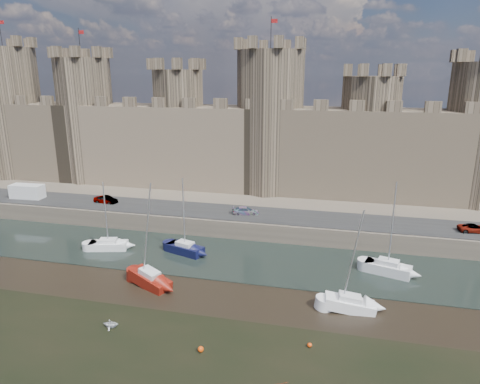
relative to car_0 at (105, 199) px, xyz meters
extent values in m
cube|color=black|center=(21.23, -10.07, -3.07)|extent=(160.00, 12.00, 0.08)
cube|color=#4C443A|center=(21.23, 25.93, -1.86)|extent=(160.00, 60.00, 2.50)
cube|color=black|center=(21.23, -0.07, -0.56)|extent=(160.00, 7.00, 0.10)
cube|color=#42382B|center=(21.23, 13.93, 6.39)|extent=(100.00, 9.00, 14.00)
cylinder|color=#42382B|center=(-26.77, 13.93, 11.39)|extent=(11.00, 11.00, 24.00)
cylinder|color=black|center=(-26.77, 13.93, 25.89)|extent=(0.10, 0.10, 5.00)
cube|color=maroon|center=(-26.27, 13.93, 27.69)|extent=(1.00, 0.03, 0.60)
cylinder|color=#42382B|center=(-10.77, 13.93, 10.39)|extent=(10.00, 10.00, 22.00)
cylinder|color=black|center=(-10.77, 13.93, 23.89)|extent=(0.10, 0.10, 5.00)
cube|color=maroon|center=(-10.27, 13.93, 25.69)|extent=(1.00, 0.03, 0.60)
cylinder|color=#42382B|center=(7.23, 13.93, 9.39)|extent=(9.00, 9.00, 20.00)
cylinder|color=#42382B|center=(23.23, 13.93, 10.89)|extent=(11.00, 11.00, 23.00)
cylinder|color=black|center=(23.23, 13.93, 24.89)|extent=(0.10, 0.10, 5.00)
cube|color=maroon|center=(23.73, 13.93, 26.69)|extent=(1.00, 0.03, 0.60)
cylinder|color=#42382B|center=(39.23, 13.93, 8.89)|extent=(9.00, 9.00, 19.00)
cylinder|color=#42382B|center=(55.23, 13.93, 9.89)|extent=(10.00, 10.00, 21.00)
imported|color=gray|center=(0.00, 0.00, 0.00)|extent=(3.70, 1.74, 1.22)
imported|color=gray|center=(0.31, 0.03, -0.04)|extent=(3.64, 1.91, 1.14)
imported|color=gray|center=(22.36, -0.37, -0.07)|extent=(3.96, 2.29, 1.08)
imported|color=gray|center=(52.14, -0.68, -0.07)|extent=(4.06, 2.23, 1.08)
cube|color=silver|center=(-13.42, -0.57, 0.53)|extent=(5.31, 2.33, 2.28)
cube|color=silver|center=(6.63, -11.03, -2.55)|extent=(5.09, 3.01, 0.97)
cube|color=silver|center=(6.63, -11.03, -1.84)|extent=(2.38, 1.80, 0.44)
cylinder|color=silver|center=(6.63, -11.03, 1.92)|extent=(0.14, 0.14, 7.97)
cube|color=black|center=(16.70, -9.99, -2.50)|extent=(5.22, 3.36, 1.06)
cube|color=silver|center=(16.70, -9.99, -1.73)|extent=(2.48, 1.95, 0.48)
cylinder|color=silver|center=(16.70, -9.99, 2.38)|extent=(0.14, 0.14, 8.70)
cube|color=silver|center=(41.02, -10.12, -2.45)|extent=(5.33, 3.31, 1.17)
cube|color=silver|center=(41.02, -10.12, -1.60)|extent=(2.51, 1.94, 0.53)
cylinder|color=silver|center=(41.02, -10.12, 2.92)|extent=(0.14, 0.14, 9.57)
cube|color=maroon|center=(15.98, -18.78, -2.49)|extent=(5.27, 3.77, 1.25)
cube|color=silver|center=(15.98, -18.78, -1.57)|extent=(2.54, 2.12, 0.57)
cylinder|color=silver|center=(15.98, -18.78, 3.26)|extent=(0.14, 0.14, 10.25)
cube|color=white|center=(36.72, -18.93, -2.55)|extent=(4.88, 2.20, 1.12)
cube|color=silver|center=(36.72, -18.93, -1.74)|extent=(2.20, 1.45, 0.51)
cylinder|color=silver|center=(36.72, -18.93, 2.58)|extent=(0.14, 0.14, 9.14)
imported|color=white|center=(15.84, -26.81, -2.72)|extent=(1.53, 1.33, 0.78)
sphere|color=#E1440A|center=(24.79, -28.26, -2.86)|extent=(0.50, 0.50, 0.50)
sphere|color=#E8410A|center=(33.44, -25.60, -2.91)|extent=(0.40, 0.40, 0.40)
camera|label=1|loc=(34.80, -56.91, 19.03)|focal=32.00mm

